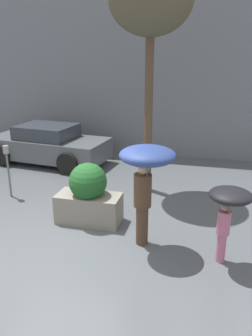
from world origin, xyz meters
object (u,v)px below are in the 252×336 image
Objects in this scene: person_adult at (146,169)px; street_tree at (151,1)px; parking_meter at (7,161)px; planter_box at (89,196)px; person_child at (229,205)px; parked_car_near at (48,145)px.

person_adult is 4.16m from street_tree.
planter_box is at bearing -18.08° from parking_meter.
person_child is 7.27m from parked_car_near.
street_tree is (0.87, 2.11, 4.00)m from planter_box.
person_child is 1.04× the size of parking_meter.
parking_meter is at bearing -165.64° from parked_car_near.
person_adult is at bearing -129.72° from parked_car_near.
street_tree is at bearing 177.43° from person_child.
person_adult reaches higher than planter_box.
parking_meter reaches higher than parked_car_near.
parking_meter is (-2.43, 0.79, 0.35)m from planter_box.
street_tree reaches higher than planter_box.
planter_box is 4.60m from street_tree.
planter_box is at bearing -136.06° from parked_car_near.
planter_box is 2.58m from parking_meter.
person_child is at bearing -122.77° from parked_car_near.
street_tree is (-1.91, 3.00, 3.49)m from person_child.
street_tree is at bearing 67.45° from planter_box.
person_child is at bearing -17.77° from planter_box.
street_tree is at bearing 148.62° from person_adult.
parking_meter is at bearing -142.93° from person_child.
person_adult is 0.47× the size of parked_car_near.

